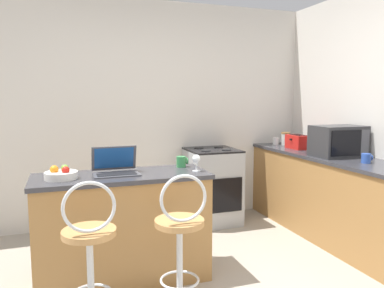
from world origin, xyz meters
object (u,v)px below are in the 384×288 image
(storage_jar, at_px, (286,139))
(mug_white, at_px, (276,141))
(bar_stool_near, at_px, (90,261))
(laptop, at_px, (115,167))
(stove_range, at_px, (212,186))
(mug_blue, at_px, (366,158))
(wine_glass_tall, at_px, (196,160))
(fruit_bowl, at_px, (61,174))
(mug_green, at_px, (181,162))
(bar_stool_far, at_px, (180,248))
(toaster, at_px, (298,142))
(microwave, at_px, (338,141))

(storage_jar, distance_m, mug_white, 0.12)
(bar_stool_near, relative_size, laptop, 2.80)
(stove_range, height_order, mug_blue, mug_blue)
(mug_white, bearing_deg, wine_glass_tall, -140.28)
(stove_range, height_order, mug_white, mug_white)
(stove_range, xyz_separation_m, mug_blue, (0.99, -1.33, 0.49))
(bar_stool_near, bearing_deg, stove_range, 47.94)
(wine_glass_tall, distance_m, fruit_bowl, 1.05)
(bar_stool_near, relative_size, mug_green, 9.97)
(mug_green, xyz_separation_m, storage_jar, (1.71, 1.01, 0.04))
(bar_stool_near, relative_size, mug_blue, 9.85)
(bar_stool_far, distance_m, stove_range, 1.93)
(mug_blue, bearing_deg, wine_glass_tall, 174.68)
(mug_blue, distance_m, fruit_bowl, 2.68)
(storage_jar, bearing_deg, laptop, -154.04)
(wine_glass_tall, bearing_deg, bar_stool_near, -150.48)
(toaster, distance_m, fruit_bowl, 2.78)
(bar_stool_near, xyz_separation_m, bar_stool_far, (0.60, 0.00, 0.00))
(laptop, bearing_deg, wine_glass_tall, -10.08)
(fruit_bowl, bearing_deg, mug_blue, -4.36)
(laptop, xyz_separation_m, mug_green, (0.58, 0.11, -0.01))
(microwave, relative_size, mug_green, 5.10)
(bar_stool_far, height_order, toaster, toaster)
(toaster, xyz_separation_m, stove_range, (-0.97, 0.29, -0.52))
(laptop, distance_m, mug_white, 2.49)
(wine_glass_tall, relative_size, storage_jar, 0.84)
(microwave, relative_size, mug_white, 5.21)
(bar_stool_far, height_order, wine_glass_tall, wine_glass_tall)
(storage_jar, xyz_separation_m, mug_white, (-0.10, 0.06, -0.03))
(bar_stool_far, relative_size, mug_green, 9.97)
(microwave, xyz_separation_m, storage_jar, (0.01, 0.97, -0.08))
(bar_stool_far, xyz_separation_m, toaster, (1.90, 1.40, 0.50))
(storage_jar, bearing_deg, wine_glass_tall, -143.31)
(bar_stool_near, xyz_separation_m, storage_jar, (2.55, 1.74, 0.50))
(laptop, relative_size, toaster, 1.27)
(wine_glass_tall, bearing_deg, mug_green, 104.50)
(toaster, bearing_deg, bar_stool_far, -143.60)
(bar_stool_near, xyz_separation_m, wine_glass_tall, (0.89, 0.51, 0.52))
(mug_blue, relative_size, mug_white, 1.04)
(microwave, xyz_separation_m, wine_glass_tall, (-1.64, -0.26, -0.06))
(bar_stool_far, xyz_separation_m, stove_range, (0.93, 1.69, -0.02))
(toaster, xyz_separation_m, mug_white, (-0.05, 0.39, -0.03))
(wine_glass_tall, distance_m, mug_green, 0.24)
(storage_jar, bearing_deg, toaster, -98.69)
(bar_stool_near, distance_m, storage_jar, 3.12)
(laptop, distance_m, fruit_bowl, 0.41)
(laptop, height_order, mug_green, laptop)
(laptop, bearing_deg, storage_jar, 25.96)
(mug_white, bearing_deg, laptop, -151.84)
(bar_stool_near, height_order, storage_jar, storage_jar)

